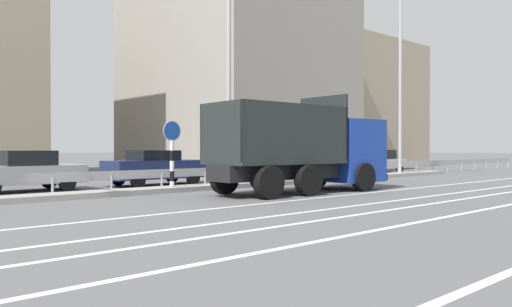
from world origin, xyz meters
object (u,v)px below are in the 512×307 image
object	(u,v)px
parked_car_4	(156,167)
parked_car_5	(248,166)
dump_truck	(318,155)
street_lamp_3	(403,77)
parked_car_6	(318,164)
parked_car_3	(24,171)
parked_car_7	(377,162)
median_road_sign	(172,154)
street_lamp_2	(232,54)

from	to	relation	value
parked_car_4	parked_car_5	xyz separation A→B (m)	(5.41, 0.16, -0.06)
dump_truck	parked_car_5	size ratio (longest dim) A/B	1.54
dump_truck	street_lamp_3	size ratio (longest dim) A/B	0.71
parked_car_4	parked_car_6	bearing A→B (deg)	89.99
parked_car_3	parked_car_5	bearing A→B (deg)	-92.06
parked_car_3	parked_car_6	world-z (taller)	parked_car_3
street_lamp_3	parked_car_5	distance (m)	10.41
parked_car_5	parked_car_7	world-z (taller)	parked_car_7
median_road_sign	parked_car_3	world-z (taller)	median_road_sign
dump_truck	street_lamp_2	xyz separation A→B (m)	(-1.59, 3.12, 3.98)
dump_truck	street_lamp_3	world-z (taller)	street_lamp_3
parked_car_6	parked_car_7	size ratio (longest dim) A/B	0.97
street_lamp_3	street_lamp_2	bearing A→B (deg)	-179.92
parked_car_4	dump_truck	bearing A→B (deg)	23.92
parked_car_7	street_lamp_3	bearing A→B (deg)	142.80
parked_car_3	parked_car_5	xyz separation A→B (m)	(10.66, -0.26, -0.04)
dump_truck	parked_car_6	bearing A→B (deg)	133.81
dump_truck	street_lamp_2	size ratio (longest dim) A/B	0.76
parked_car_5	parked_car_6	bearing A→B (deg)	-95.16
street_lamp_2	parked_car_3	world-z (taller)	street_lamp_2
median_road_sign	parked_car_5	distance (m)	7.41
street_lamp_3	parked_car_4	size ratio (longest dim) A/B	2.36
street_lamp_3	parked_car_6	world-z (taller)	street_lamp_3
street_lamp_3	parked_car_6	bearing A→B (deg)	132.33
parked_car_5	street_lamp_3	bearing A→B (deg)	-117.33
dump_truck	street_lamp_3	bearing A→B (deg)	109.02
median_road_sign	street_lamp_2	distance (m)	4.73
street_lamp_3	parked_car_7	size ratio (longest dim) A/B	2.33
dump_truck	street_lamp_2	world-z (taller)	street_lamp_2
parked_car_5	parked_car_7	distance (m)	10.63
parked_car_3	dump_truck	bearing A→B (deg)	-131.00
dump_truck	median_road_sign	distance (m)	5.39
dump_truck	parked_car_7	bearing A→B (deg)	118.57
dump_truck	parked_car_5	world-z (taller)	dump_truck
parked_car_4	parked_car_6	xyz separation A→B (m)	(10.65, 0.08, -0.09)
parked_car_7	parked_car_3	bearing A→B (deg)	85.66
parked_car_6	parked_car_7	world-z (taller)	parked_car_7
parked_car_4	median_road_sign	bearing A→B (deg)	-21.22
dump_truck	parked_car_6	size ratio (longest dim) A/B	1.70
median_road_sign	street_lamp_2	bearing A→B (deg)	-6.63
parked_car_4	parked_car_7	distance (m)	16.03
dump_truck	median_road_sign	size ratio (longest dim) A/B	2.80
parked_car_4	parked_car_5	world-z (taller)	parked_car_4
dump_truck	parked_car_3	size ratio (longest dim) A/B	1.75
parked_car_5	parked_car_3	bearing A→B (deg)	84.29
dump_truck	parked_car_7	world-z (taller)	dump_truck
parked_car_3	parked_car_5	distance (m)	10.66
median_road_sign	parked_car_7	bearing A→B (deg)	9.37
dump_truck	street_lamp_2	bearing A→B (deg)	-149.94
parked_car_5	parked_car_4	bearing A→B (deg)	87.36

